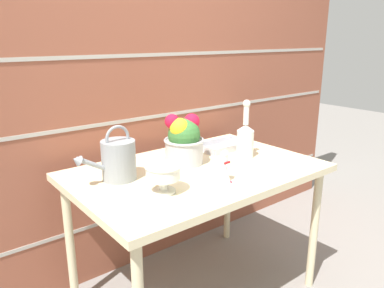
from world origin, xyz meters
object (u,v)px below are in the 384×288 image
glass_decanter (245,138)px  wire_tray (224,147)px  crystal_pedestal_bowl (163,174)px  figurine_vase (225,169)px  flower_planter (183,140)px  watering_can (118,159)px

glass_decanter → wire_tray: bearing=82.9°
crystal_pedestal_bowl → figurine_vase: figurine_vase is taller
figurine_vase → glass_decanter: bearing=30.5°
flower_planter → glass_decanter: bearing=-20.4°
watering_can → wire_tray: bearing=4.5°
figurine_vase → wire_tray: size_ratio=0.50×
crystal_pedestal_bowl → flower_planter: (0.30, 0.25, 0.04)m
crystal_pedestal_bowl → glass_decanter: glass_decanter is taller
crystal_pedestal_bowl → wire_tray: 0.73m
glass_decanter → watering_can: bearing=169.4°
figurine_vase → crystal_pedestal_bowl: bearing=164.7°
watering_can → flower_planter: 0.37m
glass_decanter → figurine_vase: glass_decanter is taller
watering_can → figurine_vase: watering_can is taller
crystal_pedestal_bowl → figurine_vase: 0.29m
glass_decanter → figurine_vase: 0.40m
glass_decanter → figurine_vase: size_ratio=2.08×
watering_can → glass_decanter: 0.72m
watering_can → flower_planter: size_ratio=1.13×
flower_planter → wire_tray: flower_planter is taller
crystal_pedestal_bowl → wire_tray: crystal_pedestal_bowl is taller
crystal_pedestal_bowl → flower_planter: flower_planter is taller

